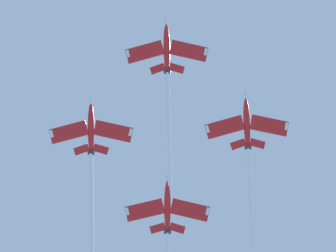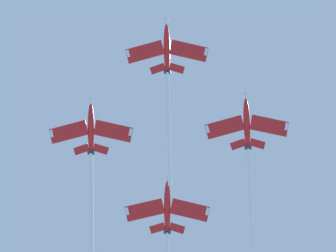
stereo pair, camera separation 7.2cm
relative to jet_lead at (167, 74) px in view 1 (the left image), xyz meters
name	(u,v)px [view 1 (the left image)]	position (x,y,z in m)	size (l,w,h in m)	color
jet_lead	(167,74)	(0.00, 0.00, 0.00)	(19.71, 37.67, 15.46)	red
jet_left_wing	(247,138)	(21.44, 10.61, -5.26)	(19.65, 33.80, 13.81)	red
jet_right_wing	(91,161)	(-13.99, 22.59, -7.19)	(19.72, 38.36, 15.06)	red
jet_slot	(167,225)	(6.37, 32.96, -12.54)	(19.80, 34.02, 13.92)	red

